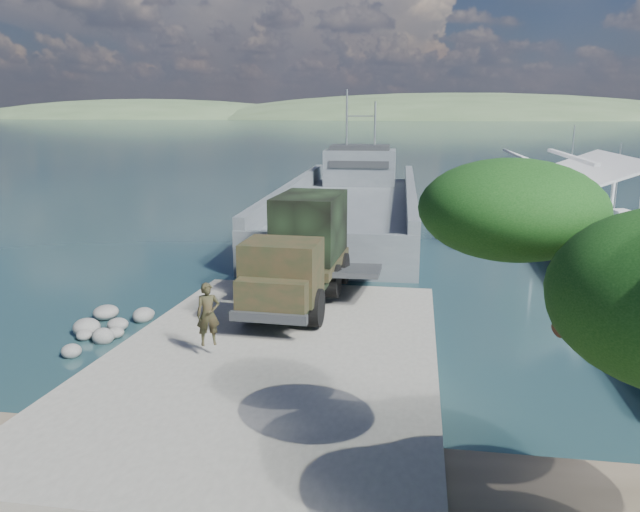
{
  "coord_description": "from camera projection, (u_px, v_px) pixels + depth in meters",
  "views": [
    {
      "loc": [
        4.28,
        -18.93,
        7.81
      ],
      "look_at": [
        0.3,
        6.0,
        1.89
      ],
      "focal_mm": 35.0,
      "sensor_mm": 36.0,
      "label": 1
    }
  ],
  "objects": [
    {
      "name": "soldier",
      "position": [
        209.0,
        327.0,
        18.75
      ],
      "size": [
        0.83,
        0.71,
        1.92
      ],
      "primitive_type": "imported",
      "rotation": [
        0.0,
        0.0,
        0.43
      ],
      "color": "black",
      "rests_on": "boat_ramp"
    },
    {
      "name": "military_truck",
      "position": [
        301.0,
        250.0,
        24.31
      ],
      "size": [
        3.15,
        8.7,
        3.98
      ],
      "rotation": [
        0.0,
        0.0,
        -0.04
      ],
      "color": "black",
      "rests_on": "boat_ramp"
    },
    {
      "name": "distant_headlands",
      "position": [
        474.0,
        119.0,
        551.38
      ],
      "size": [
        1000.0,
        240.0,
        48.0
      ],
      "primitive_type": null,
      "color": "#415837",
      "rests_on": "ground"
    },
    {
      "name": "landing_craft",
      "position": [
        350.0,
        213.0,
        43.19
      ],
      "size": [
        9.63,
        34.77,
        10.26
      ],
      "rotation": [
        0.0,
        0.0,
        0.03
      ],
      "color": "#4F575D",
      "rests_on": "ground"
    },
    {
      "name": "sailboat_near",
      "position": [
        614.0,
        218.0,
        44.54
      ],
      "size": [
        2.61,
        4.92,
        5.76
      ],
      "rotation": [
        0.0,
        0.0,
        0.28
      ],
      "color": "silver",
      "rests_on": "ground"
    },
    {
      "name": "shoreline_rocks",
      "position": [
        114.0,
        336.0,
        22.07
      ],
      "size": [
        3.2,
        5.6,
        0.9
      ],
      "primitive_type": null,
      "color": "slate",
      "rests_on": "ground"
    },
    {
      "name": "boat_ramp",
      "position": [
        276.0,
        356.0,
        19.62
      ],
      "size": [
        10.0,
        18.0,
        0.5
      ],
      "primitive_type": "cube",
      "color": "slate",
      "rests_on": "ground"
    },
    {
      "name": "sailboat_far",
      "position": [
        568.0,
        206.0,
        49.45
      ],
      "size": [
        2.12,
        5.77,
        6.88
      ],
      "rotation": [
        0.0,
        0.0,
        -0.09
      ],
      "color": "silver",
      "rests_on": "ground"
    },
    {
      "name": "ground",
      "position": [
        282.0,
        352.0,
        20.64
      ],
      "size": [
        1400.0,
        1400.0,
        0.0
      ],
      "primitive_type": "plane",
      "color": "#1B3742",
      "rests_on": "ground"
    },
    {
      "name": "pier",
      "position": [
        569.0,
        219.0,
        36.32
      ],
      "size": [
        6.4,
        44.0,
        6.1
      ],
      "color": "#B9B9AE",
      "rests_on": "ground"
    }
  ]
}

